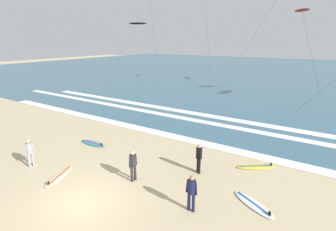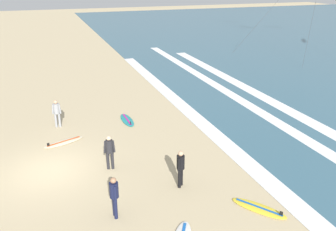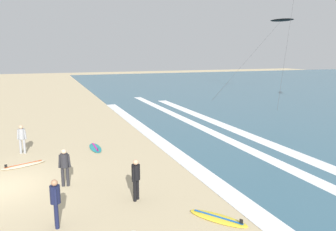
% 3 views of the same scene
% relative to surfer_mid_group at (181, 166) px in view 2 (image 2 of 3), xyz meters
% --- Properties ---
extents(ground_plane, '(160.00, 160.00, 0.00)m').
position_rel_surfer_mid_group_xyz_m(ground_plane, '(-3.07, -4.96, -0.96)').
color(ground_plane, tan).
extents(wave_foam_shoreline, '(39.81, 0.95, 0.01)m').
position_rel_surfer_mid_group_xyz_m(wave_foam_shoreline, '(-3.83, 3.59, -0.94)').
color(wave_foam_shoreline, white).
rests_on(wave_foam_shoreline, ocean_surface).
extents(wave_foam_mid_break, '(53.15, 0.83, 0.01)m').
position_rel_surfer_mid_group_xyz_m(wave_foam_mid_break, '(-1.86, 7.78, -0.94)').
color(wave_foam_mid_break, white).
rests_on(wave_foam_mid_break, ocean_surface).
extents(wave_foam_outer_break, '(43.69, 0.99, 0.01)m').
position_rel_surfer_mid_group_xyz_m(wave_foam_outer_break, '(-2.79, 9.64, -0.94)').
color(wave_foam_outer_break, white).
rests_on(wave_foam_outer_break, ocean_surface).
extents(surfer_mid_group, '(0.43, 0.42, 1.60)m').
position_rel_surfer_mid_group_xyz_m(surfer_mid_group, '(0.00, 0.00, 0.00)').
color(surfer_mid_group, black).
rests_on(surfer_mid_group, ground).
extents(surfer_left_near, '(0.32, 0.52, 1.60)m').
position_rel_surfer_mid_group_xyz_m(surfer_left_near, '(-2.35, -2.41, 0.00)').
color(surfer_left_near, '#232328').
rests_on(surfer_left_near, ground).
extents(surfer_foreground_main, '(0.51, 0.32, 1.60)m').
position_rel_surfer_mid_group_xyz_m(surfer_foreground_main, '(1.06, -2.90, 0.00)').
color(surfer_foreground_main, '#141938').
rests_on(surfer_foreground_main, ground).
extents(surfer_left_far, '(0.32, 0.52, 1.60)m').
position_rel_surfer_mid_group_xyz_m(surfer_left_far, '(-7.97, -4.30, 0.00)').
color(surfer_left_far, gray).
rests_on(surfer_left_far, ground).
extents(surfboard_left_pile, '(2.11, 0.65, 0.25)m').
position_rel_surfer_mid_group_xyz_m(surfboard_left_pile, '(-7.56, -0.42, -0.91)').
color(surfboard_left_pile, teal).
rests_on(surfboard_left_pile, ground).
extents(surfboard_near_water, '(1.32, 2.18, 0.25)m').
position_rel_surfer_mid_group_xyz_m(surfboard_near_water, '(-5.73, -4.18, -0.91)').
color(surfboard_near_water, beige).
rests_on(surfboard_near_water, ground).
extents(surfboard_foreground_flat, '(2.06, 1.71, 0.25)m').
position_rel_surfer_mid_group_xyz_m(surfboard_foreground_flat, '(2.41, 2.17, -0.91)').
color(surfboard_foreground_flat, yellow).
rests_on(surfboard_foreground_flat, ground).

